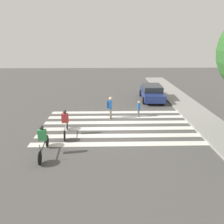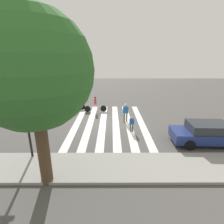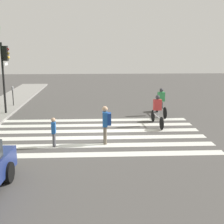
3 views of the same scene
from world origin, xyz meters
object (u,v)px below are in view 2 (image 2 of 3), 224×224
object	(u,v)px
pedestrian_adult_yellow_jacket	(126,111)
cyclist_far_lane	(95,104)
cyclist_near_curb	(73,102)
car_parked_dark_suv	(207,133)
traffic_light	(26,107)
street_tree	(33,71)
pedestrian_adult_tall_backpack	(132,123)

from	to	relation	value
pedestrian_adult_yellow_jacket	cyclist_far_lane	world-z (taller)	pedestrian_adult_yellow_jacket
cyclist_near_curb	car_parked_dark_suv	xyz separation A→B (m)	(-10.24, 7.45, -0.13)
traffic_light	cyclist_far_lane	world-z (taller)	traffic_light
street_tree	cyclist_near_curb	distance (m)	11.90
street_tree	pedestrian_adult_yellow_jacket	distance (m)	9.62
pedestrian_adult_tall_backpack	car_parked_dark_suv	size ratio (longest dim) A/B	0.27
traffic_light	pedestrian_adult_yellow_jacket	xyz separation A→B (m)	(-5.65, -5.63, -2.02)
pedestrian_adult_tall_backpack	pedestrian_adult_yellow_jacket	bearing A→B (deg)	-83.44
cyclist_far_lane	car_parked_dark_suv	size ratio (longest dim) A/B	0.50
traffic_light	cyclist_far_lane	xyz separation A→B (m)	(-2.80, -8.36, -2.11)
street_tree	pedestrian_adult_tall_backpack	xyz separation A→B (m)	(-4.44, -5.56, -4.29)
cyclist_near_curb	traffic_light	bearing A→B (deg)	83.66
cyclist_near_curb	car_parked_dark_suv	world-z (taller)	cyclist_near_curb
cyclist_near_curb	pedestrian_adult_tall_backpack	bearing A→B (deg)	131.21
street_tree	cyclist_far_lane	bearing A→B (deg)	-97.02
cyclist_far_lane	traffic_light	bearing A→B (deg)	66.53
street_tree	car_parked_dark_suv	xyz separation A→B (m)	(-9.14, -3.66, -4.24)
street_tree	pedestrian_adult_yellow_jacket	world-z (taller)	street_tree
pedestrian_adult_tall_backpack	cyclist_near_curb	distance (m)	7.85
pedestrian_adult_tall_backpack	cyclist_far_lane	xyz separation A→B (m)	(3.16, -4.87, 0.17)
car_parked_dark_suv	street_tree	bearing A→B (deg)	24.47
cyclist_far_lane	cyclist_near_curb	world-z (taller)	cyclist_near_curb
pedestrian_adult_tall_backpack	car_parked_dark_suv	world-z (taller)	car_parked_dark_suv
traffic_light	cyclist_far_lane	distance (m)	9.06
car_parked_dark_suv	cyclist_far_lane	bearing A→B (deg)	-38.12
traffic_light	pedestrian_adult_yellow_jacket	size ratio (longest dim) A/B	2.62
traffic_light	cyclist_near_curb	distance (m)	9.29
pedestrian_adult_yellow_jacket	traffic_light	bearing A→B (deg)	45.94
traffic_light	street_tree	xyz separation A→B (m)	(-1.51, 2.06, 2.01)
cyclist_far_lane	car_parked_dark_suv	world-z (taller)	cyclist_far_lane
cyclist_near_curb	street_tree	bearing A→B (deg)	91.91
street_tree	cyclist_far_lane	distance (m)	11.28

